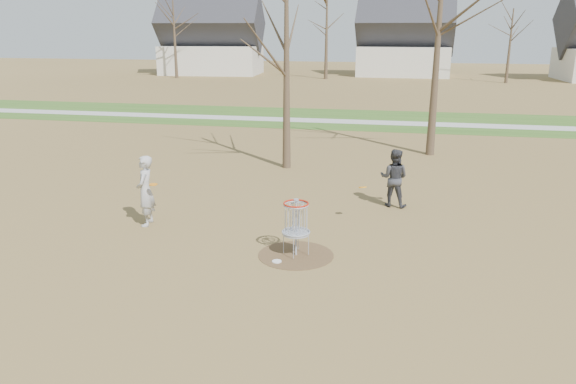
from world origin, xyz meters
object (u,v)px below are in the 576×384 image
object	(u,v)px
player_standing	(145,191)
disc_grounded	(277,261)
player_throwing	(394,178)
disc_golf_basket	(296,219)

from	to	relation	value
player_standing	disc_grounded	world-z (taller)	player_standing
player_throwing	disc_golf_basket	world-z (taller)	player_throwing
player_standing	player_throwing	world-z (taller)	player_standing
player_throwing	disc_golf_basket	size ratio (longest dim) A/B	1.30
disc_golf_basket	disc_grounded	bearing A→B (deg)	-125.47
disc_grounded	player_standing	bearing A→B (deg)	156.08
player_standing	player_throwing	distance (m)	7.20
player_standing	disc_grounded	distance (m)	4.50
player_standing	player_throwing	xyz separation A→B (m)	(6.51, 3.07, -0.09)
player_standing	disc_golf_basket	bearing A→B (deg)	63.75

